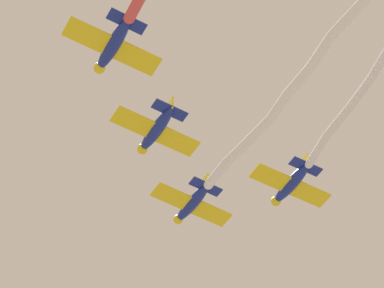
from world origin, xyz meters
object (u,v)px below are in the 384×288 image
airplane_lead (192,203)px  airplane_left_wing (156,130)px  airplane_right_wing (291,184)px  airplane_slot (113,45)px

airplane_lead → airplane_left_wing: 9.40m
airplane_lead → airplane_right_wing: size_ratio=1.00×
airplane_right_wing → airplane_slot: size_ratio=1.00×
airplane_left_wing → airplane_right_wing: airplane_right_wing is taller
airplane_left_wing → airplane_right_wing: (-13.35, -4.16, 0.30)m
airplane_lead → airplane_slot: 18.81m
airplane_lead → airplane_left_wing: size_ratio=1.00×
airplane_right_wing → airplane_slot: 21.90m
airplane_lead → airplane_right_wing: airplane_right_wing is taller
airplane_right_wing → airplane_slot: airplane_right_wing is taller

